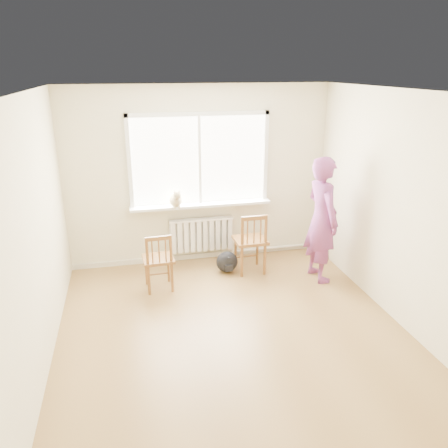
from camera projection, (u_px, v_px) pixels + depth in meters
floor at (235, 336)px, 5.03m from camera, size 4.50×4.50×0.00m
ceiling at (237, 92)px, 4.11m from camera, size 4.50×4.50×0.00m
back_wall at (199, 176)px, 6.63m from camera, size 4.00×0.01×2.70m
window at (199, 156)px, 6.50m from camera, size 2.12×0.05×1.42m
windowsill at (201, 205)px, 6.67m from camera, size 2.15×0.22×0.04m
radiator at (202, 234)px, 6.86m from camera, size 1.00×0.12×0.55m
heating_pipe at (275, 248)px, 7.27m from camera, size 1.40×0.04×0.04m
baseboard at (201, 255)px, 7.06m from camera, size 4.00×0.03×0.08m
chair_left at (159, 262)px, 5.94m from camera, size 0.43×0.42×0.84m
chair_right at (251, 243)px, 6.44m from camera, size 0.47×0.45×0.94m
person at (322, 220)px, 6.13m from camera, size 0.49×0.69×1.79m
cat at (176, 199)px, 6.46m from camera, size 0.21×0.44×0.29m
backpack at (227, 262)px, 6.54m from camera, size 0.39×0.34×0.33m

